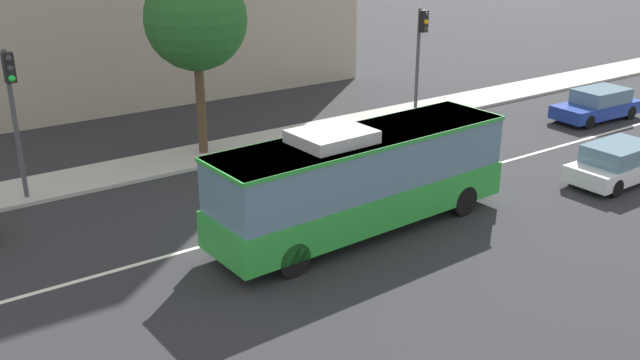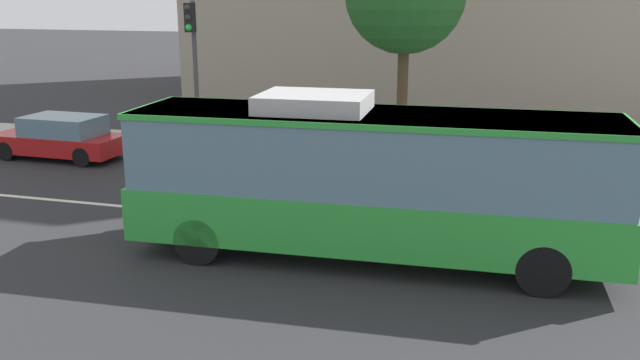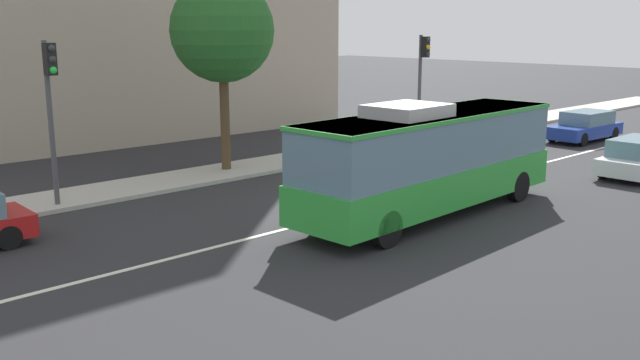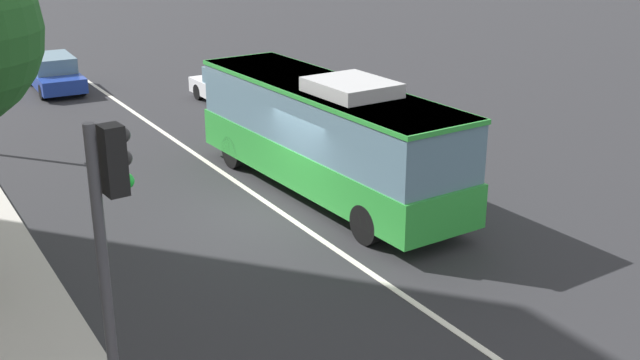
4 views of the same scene
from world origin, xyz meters
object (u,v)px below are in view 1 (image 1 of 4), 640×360
(transit_bus, at_px, (362,176))
(street_tree_kerbside_left, at_px, (196,20))
(traffic_light_near_corner, at_px, (421,45))
(traffic_light_mid_block, at_px, (13,100))
(sedan_blue, at_px, (598,105))
(sedan_white, at_px, (620,163))

(transit_bus, xyz_separation_m, street_tree_kerbside_left, (-0.84, 9.31, 3.62))
(traffic_light_near_corner, relative_size, street_tree_kerbside_left, 0.70)
(transit_bus, distance_m, traffic_light_mid_block, 11.60)
(transit_bus, xyz_separation_m, sedan_blue, (16.75, 3.42, -1.09))
(sedan_white, height_order, traffic_light_near_corner, traffic_light_near_corner)
(sedan_white, distance_m, street_tree_kerbside_left, 16.60)
(traffic_light_near_corner, xyz_separation_m, street_tree_kerbside_left, (-10.46, 1.22, 1.86))
(sedan_white, bearing_deg, street_tree_kerbside_left, 133.52)
(sedan_white, relative_size, street_tree_kerbside_left, 0.61)
(traffic_light_near_corner, height_order, street_tree_kerbside_left, street_tree_kerbside_left)
(sedan_blue, distance_m, traffic_light_mid_block, 25.31)
(sedan_blue, distance_m, traffic_light_near_corner, 8.98)
(transit_bus, relative_size, traffic_light_near_corner, 1.94)
(transit_bus, relative_size, street_tree_kerbside_left, 1.36)
(transit_bus, relative_size, traffic_light_mid_block, 1.94)
(traffic_light_mid_block, xyz_separation_m, street_tree_kerbside_left, (7.09, 1.03, 1.86))
(sedan_blue, height_order, sedan_white, same)
(sedan_blue, xyz_separation_m, sedan_white, (-6.41, -5.45, 0.00))
(sedan_white, distance_m, traffic_light_near_corner, 10.53)
(traffic_light_near_corner, height_order, traffic_light_mid_block, same)
(transit_bus, distance_m, sedan_white, 10.59)
(transit_bus, height_order, street_tree_kerbside_left, street_tree_kerbside_left)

